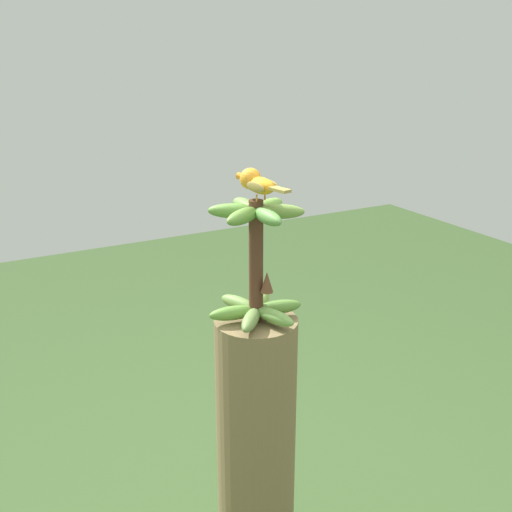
{
  "coord_description": "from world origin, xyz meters",
  "views": [
    {
      "loc": [
        0.76,
        1.39,
        1.77
      ],
      "look_at": [
        0.0,
        0.0,
        1.22
      ],
      "focal_mm": 42.29,
      "sensor_mm": 36.0,
      "label": 1
    }
  ],
  "objects": [
    {
      "name": "banana_bunch",
      "position": [
        -0.0,
        0.0,
        1.2
      ],
      "size": [
        0.28,
        0.27,
        0.35
      ],
      "color": "#4C2D1E",
      "rests_on": "banana_tree"
    },
    {
      "name": "banana_tree",
      "position": [
        0.0,
        0.0,
        0.51
      ],
      "size": [
        0.25,
        0.25,
        1.02
      ],
      "primitive_type": "cylinder",
      "color": "olive",
      "rests_on": "ground"
    },
    {
      "name": "perched_bird",
      "position": [
        -0.0,
        -0.01,
        1.43
      ],
      "size": [
        0.07,
        0.2,
        0.08
      ],
      "color": "#C68933",
      "rests_on": "banana_bunch"
    }
  ]
}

